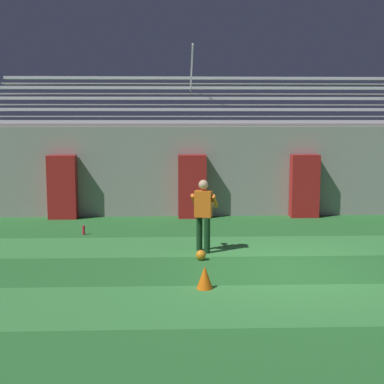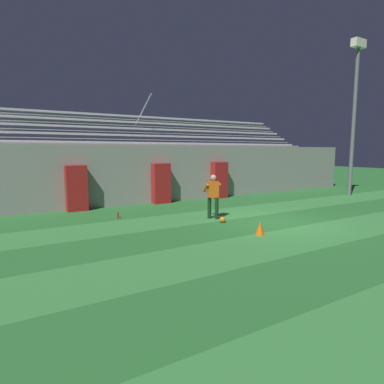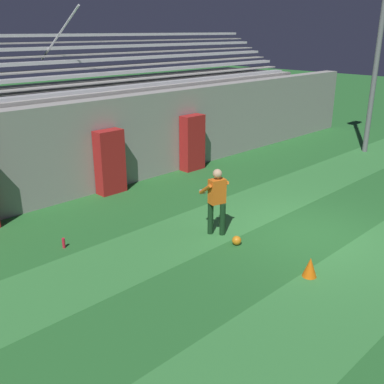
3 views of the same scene
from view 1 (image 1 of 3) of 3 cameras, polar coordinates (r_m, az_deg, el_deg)
ground_plane at (r=11.04m, az=10.35°, el=-8.30°), size 80.00×80.00×0.00m
turf_stripe_mid at (r=9.26m, az=12.92°, el=-11.52°), size 28.00×2.04×0.01m
turf_stripe_far at (r=13.09m, az=8.32°, el=-5.68°), size 28.00×2.04×0.01m
back_wall at (r=17.09m, az=5.81°, el=2.26°), size 24.00×0.60×2.80m
padding_pillar_gate_left at (r=16.44m, az=0.02°, el=0.59°), size 0.86×0.44×1.95m
padding_pillar_gate_right at (r=16.93m, az=11.91°, el=0.63°), size 0.86×0.44×1.95m
padding_pillar_far_left at (r=16.78m, az=-13.65°, el=0.52°), size 0.86×0.44×1.95m
bleacher_stand at (r=19.40m, az=4.88°, el=3.24°), size 18.00×4.05×5.43m
goalkeeper at (r=12.21m, az=1.23°, el=-2.02°), size 0.67×0.66×1.67m
soccer_ball at (r=11.65m, az=0.95°, el=-6.75°), size 0.22×0.22×0.22m
traffic_cone at (r=9.74m, az=1.37°, el=-9.08°), size 0.30×0.30×0.42m
water_bottle at (r=14.44m, az=-11.49°, el=-4.01°), size 0.07×0.07×0.24m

